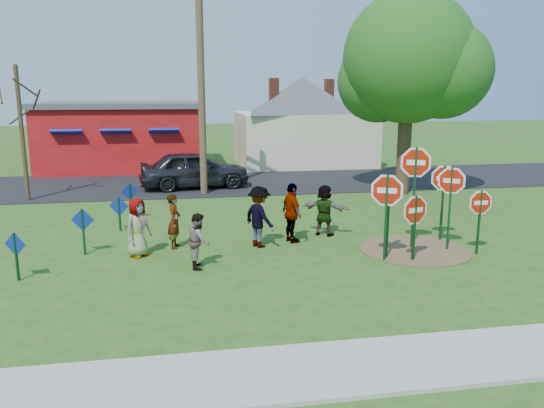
{
  "coord_description": "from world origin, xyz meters",
  "views": [
    {
      "loc": [
        -2.21,
        -14.99,
        4.62
      ],
      "look_at": [
        0.54,
        0.76,
        1.16
      ],
      "focal_mm": 35.0,
      "sensor_mm": 36.0,
      "label": 1
    }
  ],
  "objects_px": {
    "person_a": "(138,227)",
    "suv": "(195,169)",
    "stop_sign_d": "(444,184)",
    "utility_pole": "(201,74)",
    "stop_sign_c": "(451,189)",
    "person_b": "(174,221)",
    "stop_sign_b": "(415,172)",
    "stop_sign_a": "(387,198)",
    "leafy_tree": "(411,65)"
  },
  "relations": [
    {
      "from": "person_b",
      "to": "leafy_tree",
      "type": "xyz_separation_m",
      "value": [
        10.25,
        6.79,
        4.85
      ]
    },
    {
      "from": "stop_sign_a",
      "to": "stop_sign_d",
      "type": "relative_size",
      "value": 1.02
    },
    {
      "from": "stop_sign_b",
      "to": "person_a",
      "type": "xyz_separation_m",
      "value": [
        -7.93,
        0.6,
        -1.46
      ]
    },
    {
      "from": "stop_sign_a",
      "to": "utility_pole",
      "type": "relative_size",
      "value": 0.25
    },
    {
      "from": "stop_sign_b",
      "to": "person_b",
      "type": "xyz_separation_m",
      "value": [
        -6.92,
        1.27,
        -1.48
      ]
    },
    {
      "from": "stop_sign_a",
      "to": "stop_sign_b",
      "type": "xyz_separation_m",
      "value": [
        1.25,
        1.01,
        0.53
      ]
    },
    {
      "from": "person_a",
      "to": "person_b",
      "type": "xyz_separation_m",
      "value": [
        1.01,
        0.66,
        -0.02
      ]
    },
    {
      "from": "suv",
      "to": "leafy_tree",
      "type": "height_order",
      "value": "leafy_tree"
    },
    {
      "from": "stop_sign_a",
      "to": "suv",
      "type": "xyz_separation_m",
      "value": [
        -4.77,
        12.0,
        -0.85
      ]
    },
    {
      "from": "stop_sign_c",
      "to": "stop_sign_d",
      "type": "height_order",
      "value": "stop_sign_c"
    },
    {
      "from": "stop_sign_c",
      "to": "person_b",
      "type": "xyz_separation_m",
      "value": [
        -7.88,
        1.62,
        -1.0
      ]
    },
    {
      "from": "person_a",
      "to": "suv",
      "type": "height_order",
      "value": "suv"
    },
    {
      "from": "stop_sign_b",
      "to": "person_b",
      "type": "distance_m",
      "value": 7.19
    },
    {
      "from": "stop_sign_c",
      "to": "utility_pole",
      "type": "bearing_deg",
      "value": 158.55
    },
    {
      "from": "stop_sign_c",
      "to": "leafy_tree",
      "type": "relative_size",
      "value": 0.29
    },
    {
      "from": "stop_sign_c",
      "to": "stop_sign_d",
      "type": "xyz_separation_m",
      "value": [
        0.29,
        0.99,
        -0.02
      ]
    },
    {
      "from": "stop_sign_a",
      "to": "leafy_tree",
      "type": "relative_size",
      "value": 0.29
    },
    {
      "from": "stop_sign_b",
      "to": "stop_sign_d",
      "type": "bearing_deg",
      "value": 47.34
    },
    {
      "from": "suv",
      "to": "leafy_tree",
      "type": "distance_m",
      "value": 10.89
    },
    {
      "from": "person_b",
      "to": "suv",
      "type": "height_order",
      "value": "suv"
    },
    {
      "from": "stop_sign_c",
      "to": "suv",
      "type": "relative_size",
      "value": 0.5
    },
    {
      "from": "stop_sign_c",
      "to": "stop_sign_d",
      "type": "bearing_deg",
      "value": 108.15
    },
    {
      "from": "utility_pole",
      "to": "stop_sign_a",
      "type": "bearing_deg",
      "value": -67.13
    },
    {
      "from": "stop_sign_a",
      "to": "utility_pole",
      "type": "bearing_deg",
      "value": 136.0
    },
    {
      "from": "stop_sign_d",
      "to": "person_a",
      "type": "relative_size",
      "value": 1.5
    },
    {
      "from": "stop_sign_b",
      "to": "person_b",
      "type": "bearing_deg",
      "value": -169.85
    },
    {
      "from": "stop_sign_d",
      "to": "person_b",
      "type": "distance_m",
      "value": 8.25
    },
    {
      "from": "stop_sign_d",
      "to": "person_a",
      "type": "distance_m",
      "value": 9.23
    },
    {
      "from": "stop_sign_c",
      "to": "person_a",
      "type": "bearing_deg",
      "value": -151.64
    },
    {
      "from": "stop_sign_b",
      "to": "utility_pole",
      "type": "bearing_deg",
      "value": 141.45
    },
    {
      "from": "leafy_tree",
      "to": "suv",
      "type": "bearing_deg",
      "value": 162.57
    },
    {
      "from": "utility_pole",
      "to": "stop_sign_d",
      "type": "bearing_deg",
      "value": -51.93
    },
    {
      "from": "stop_sign_d",
      "to": "utility_pole",
      "type": "xyz_separation_m",
      "value": [
        -6.91,
        8.83,
        3.51
      ]
    },
    {
      "from": "stop_sign_c",
      "to": "leafy_tree",
      "type": "xyz_separation_m",
      "value": [
        2.37,
        8.41,
        3.85
      ]
    },
    {
      "from": "person_a",
      "to": "leafy_tree",
      "type": "height_order",
      "value": "leafy_tree"
    },
    {
      "from": "person_b",
      "to": "utility_pole",
      "type": "xyz_separation_m",
      "value": [
        1.26,
        8.19,
        4.49
      ]
    },
    {
      "from": "person_a",
      "to": "suv",
      "type": "xyz_separation_m",
      "value": [
        1.91,
        10.39,
        0.08
      ]
    },
    {
      "from": "stop_sign_c",
      "to": "suv",
      "type": "xyz_separation_m",
      "value": [
        -6.98,
        11.35,
        -0.9
      ]
    },
    {
      "from": "stop_sign_b",
      "to": "stop_sign_c",
      "type": "distance_m",
      "value": 1.13
    },
    {
      "from": "stop_sign_a",
      "to": "stop_sign_c",
      "type": "relative_size",
      "value": 0.99
    },
    {
      "from": "stop_sign_c",
      "to": "utility_pole",
      "type": "distance_m",
      "value": 12.35
    },
    {
      "from": "suv",
      "to": "utility_pole",
      "type": "distance_m",
      "value": 4.66
    },
    {
      "from": "stop_sign_a",
      "to": "stop_sign_c",
      "type": "xyz_separation_m",
      "value": [
        2.21,
        0.65,
        0.05
      ]
    },
    {
      "from": "stop_sign_a",
      "to": "stop_sign_d",
      "type": "xyz_separation_m",
      "value": [
        2.5,
        1.64,
        0.03
      ]
    },
    {
      "from": "utility_pole",
      "to": "leafy_tree",
      "type": "distance_m",
      "value": 9.11
    },
    {
      "from": "suv",
      "to": "utility_pole",
      "type": "relative_size",
      "value": 0.51
    },
    {
      "from": "stop_sign_a",
      "to": "leafy_tree",
      "type": "xyz_separation_m",
      "value": [
        4.58,
        9.07,
        3.9
      ]
    },
    {
      "from": "stop_sign_d",
      "to": "suv",
      "type": "bearing_deg",
      "value": 136.07
    },
    {
      "from": "utility_pole",
      "to": "person_b",
      "type": "bearing_deg",
      "value": -98.72
    },
    {
      "from": "stop_sign_b",
      "to": "utility_pole",
      "type": "relative_size",
      "value": 0.31
    }
  ]
}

